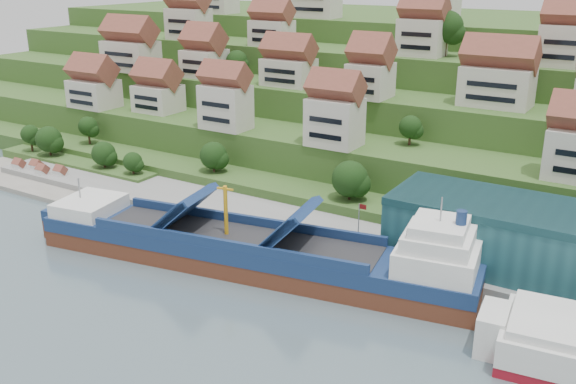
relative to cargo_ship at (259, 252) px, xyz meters
The scene contains 9 objects.
ground 6.78m from the cargo_ship, behind, with size 300.00×300.00×0.00m, color slate.
quay 20.77m from the cargo_ship, 47.59° to the left, with size 180.00×14.00×2.20m, color gray.
pebble_beach 65.27m from the cargo_ship, 169.16° to the left, with size 45.00×20.00×1.00m, color gray.
hillside 104.28m from the cargo_ship, 93.34° to the left, with size 260.00×128.00×31.00m.
hillside_village 63.69m from the cargo_ship, 97.09° to the left, with size 157.36×64.85×28.92m.
hillside_trees 49.90m from the cargo_ship, 107.85° to the left, with size 139.53×62.69×32.06m.
flagpole 16.30m from the cargo_ship, 40.41° to the left, with size 1.28×0.16×8.00m.
beach_huts 66.97m from the cargo_ship, behind, with size 14.40×3.70×2.20m.
cargo_ship is the anchor object (origin of this frame).
Camera 1 is at (57.53, -75.09, 45.32)m, focal length 40.00 mm.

